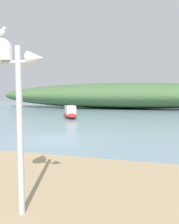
{
  "coord_description": "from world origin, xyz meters",
  "views": [
    {
      "loc": [
        5.54,
        -11.28,
        2.54
      ],
      "look_at": [
        1.26,
        3.92,
        1.31
      ],
      "focal_mm": 35.39,
      "sensor_mm": 36.0,
      "label": 1
    }
  ],
  "objects": [
    {
      "name": "ground_plane",
      "position": [
        0.0,
        0.0,
        0.0
      ],
      "size": [
        120.0,
        120.0,
        0.0
      ],
      "primitive_type": "plane",
      "color": "#7A99A8"
    },
    {
      "name": "distant_hill",
      "position": [
        -0.24,
        30.6,
        2.39
      ],
      "size": [
        49.81,
        12.62,
        4.78
      ],
      "primitive_type": "ellipsoid",
      "color": "#476B3D",
      "rests_on": "ground"
    },
    {
      "name": "seagull_on_radar",
      "position": [
        2.76,
        -7.61,
        3.73
      ],
      "size": [
        0.27,
        0.11,
        0.2
      ],
      "color": "orange",
      "rests_on": "mast_structure"
    },
    {
      "name": "mast_structure",
      "position": [
        2.93,
        -7.61,
        2.97
      ],
      "size": [
        1.11,
        0.46,
        3.42
      ],
      "color": "silver",
      "rests_on": "beach_sand"
    },
    {
      "name": "motorboat_west_reach",
      "position": [
        -3.05,
        11.29,
        0.5
      ],
      "size": [
        3.18,
        4.14,
        1.39
      ],
      "color": "#B72D28",
      "rests_on": "ground"
    }
  ]
}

